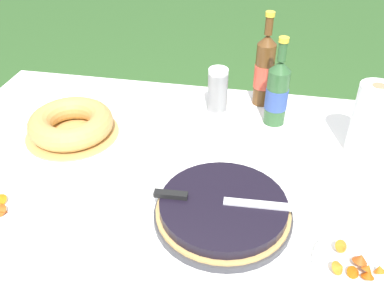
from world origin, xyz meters
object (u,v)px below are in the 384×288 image
(bundt_cake, at_px, (71,124))
(cup_stack, at_px, (218,91))
(berry_tart, at_px, (223,210))
(cider_bottle_amber, at_px, (264,70))
(snack_plate_near, at_px, (358,265))
(paper_towel_roll, at_px, (370,120))
(cider_bottle_green, at_px, (277,93))
(serving_knife, at_px, (212,199))

(bundt_cake, relative_size, cup_stack, 1.80)
(bundt_cake, bearing_deg, berry_tart, -28.17)
(berry_tart, height_order, cider_bottle_amber, cider_bottle_amber)
(snack_plate_near, bearing_deg, paper_towel_roll, 82.06)
(cider_bottle_green, height_order, paper_towel_roll, cider_bottle_green)
(bundt_cake, height_order, cider_bottle_green, cider_bottle_green)
(berry_tart, distance_m, cider_bottle_green, 0.54)
(paper_towel_roll, bearing_deg, berry_tart, -136.56)
(berry_tart, xyz_separation_m, cider_bottle_green, (0.12, 0.51, 0.09))
(cider_bottle_green, bearing_deg, paper_towel_roll, -24.56)
(serving_knife, height_order, cider_bottle_green, cider_bottle_green)
(serving_knife, bearing_deg, snack_plate_near, -18.67)
(berry_tart, bearing_deg, cider_bottle_green, 77.21)
(berry_tart, bearing_deg, paper_towel_roll, 43.44)
(bundt_cake, xyz_separation_m, paper_towel_roll, (0.97, 0.08, 0.08))
(cider_bottle_amber, distance_m, paper_towel_roll, 0.43)
(cider_bottle_amber, distance_m, snack_plate_near, 0.81)
(bundt_cake, bearing_deg, cup_stack, 27.51)
(serving_knife, height_order, cider_bottle_amber, cider_bottle_amber)
(snack_plate_near, height_order, paper_towel_roll, paper_towel_roll)
(serving_knife, xyz_separation_m, cup_stack, (-0.06, 0.55, 0.02))
(cup_stack, bearing_deg, bundt_cake, -152.49)
(cup_stack, height_order, cider_bottle_green, cider_bottle_green)
(cup_stack, bearing_deg, berry_tart, -80.25)
(cup_stack, distance_m, snack_plate_near, 0.78)
(cider_bottle_green, bearing_deg, cider_bottle_amber, 111.85)
(bundt_cake, bearing_deg, paper_towel_roll, 4.87)
(serving_knife, height_order, cup_stack, cup_stack)
(bundt_cake, xyz_separation_m, cider_bottle_amber, (0.63, 0.34, 0.10))
(bundt_cake, relative_size, cider_bottle_amber, 0.89)
(berry_tart, bearing_deg, cider_bottle_amber, 84.32)
(cup_stack, relative_size, cider_bottle_green, 0.55)
(serving_knife, xyz_separation_m, bundt_cake, (-0.53, 0.30, -0.02))
(paper_towel_roll, bearing_deg, serving_knife, -138.45)
(serving_knife, bearing_deg, paper_towel_roll, 38.78)
(cider_bottle_amber, height_order, snack_plate_near, cider_bottle_amber)
(cider_bottle_amber, bearing_deg, serving_knife, -98.22)
(serving_knife, bearing_deg, bundt_cake, 147.65)
(berry_tart, height_order, serving_knife, serving_knife)
(cider_bottle_green, relative_size, cider_bottle_amber, 0.90)
(cider_bottle_green, distance_m, snack_plate_near, 0.67)
(snack_plate_near, distance_m, paper_towel_roll, 0.51)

